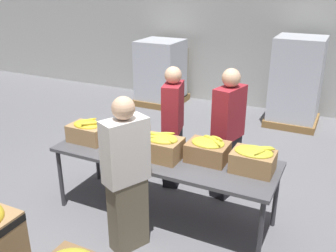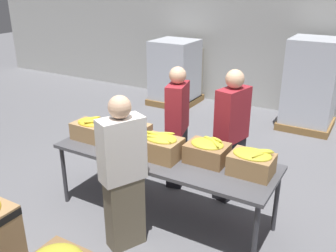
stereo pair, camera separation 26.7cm
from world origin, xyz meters
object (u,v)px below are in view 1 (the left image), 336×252
object	(u,v)px
banana_box_4	(253,159)
banana_box_1	(128,133)
sorting_table	(163,159)
volunteer_2	(173,128)
banana_box_2	(161,146)
pallet_stack_2	(296,82)
pallet_stack_0	(163,77)
volunteer_0	(228,135)
volunteer_1	(127,177)
banana_box_0	(88,131)
pallet_stack_1	(161,73)
banana_box_3	(208,149)

from	to	relation	value
banana_box_4	banana_box_1	bearing A→B (deg)	179.26
sorting_table	volunteer_2	distance (m)	0.79
banana_box_2	pallet_stack_2	world-z (taller)	pallet_stack_2
banana_box_1	pallet_stack_0	world-z (taller)	pallet_stack_0
pallet_stack_2	volunteer_2	bearing A→B (deg)	-110.00
banana_box_4	volunteer_0	size ratio (longest dim) A/B	0.26
banana_box_1	volunteer_1	distance (m)	0.86
banana_box_0	pallet_stack_0	size ratio (longest dim) A/B	0.38
sorting_table	pallet_stack_1	bearing A→B (deg)	117.60
banana_box_0	pallet_stack_2	distance (m)	4.24
banana_box_1	volunteer_1	world-z (taller)	volunteer_1
volunteer_1	pallet_stack_2	world-z (taller)	pallet_stack_2
sorting_table	banana_box_0	size ratio (longest dim) A/B	5.68
sorting_table	banana_box_4	size ratio (longest dim) A/B	5.93
banana_box_1	banana_box_3	distance (m)	1.00
banana_box_0	pallet_stack_1	size ratio (longest dim) A/B	0.32
banana_box_2	pallet_stack_1	world-z (taller)	pallet_stack_1
banana_box_3	sorting_table	bearing A→B (deg)	-169.67
banana_box_4	pallet_stack_1	bearing A→B (deg)	128.51
banana_box_3	volunteer_0	xyz separation A→B (m)	(0.00, 0.69, -0.10)
banana_box_0	pallet_stack_1	bearing A→B (deg)	104.59
banana_box_4	pallet_stack_0	distance (m)	4.82
sorting_table	volunteer_2	bearing A→B (deg)	107.77
pallet_stack_2	pallet_stack_0	bearing A→B (deg)	177.78
banana_box_0	banana_box_2	distance (m)	1.00
pallet_stack_0	pallet_stack_1	world-z (taller)	pallet_stack_1
sorting_table	banana_box_4	xyz separation A→B (m)	(0.98, 0.07, 0.18)
sorting_table	pallet_stack_0	size ratio (longest dim) A/B	2.13
banana_box_2	pallet_stack_2	bearing A→B (deg)	77.69
banana_box_4	banana_box_0	bearing A→B (deg)	-176.25
volunteer_0	pallet_stack_0	xyz separation A→B (m)	(-2.46, 3.09, -0.24)
sorting_table	pallet_stack_1	world-z (taller)	pallet_stack_1
pallet_stack_1	banana_box_2	bearing A→B (deg)	-62.69
volunteer_2	pallet_stack_0	world-z (taller)	volunteer_2
banana_box_4	pallet_stack_2	world-z (taller)	pallet_stack_2
banana_box_1	pallet_stack_0	bearing A→B (deg)	111.13
pallet_stack_0	volunteer_0	bearing A→B (deg)	-51.45
volunteer_1	pallet_stack_2	distance (m)	4.50
volunteer_1	pallet_stack_2	size ratio (longest dim) A/B	0.99
banana_box_0	banana_box_4	bearing A→B (deg)	3.75
banana_box_2	banana_box_4	world-z (taller)	banana_box_2
banana_box_1	pallet_stack_1	xyz separation A→B (m)	(-1.46, 3.69, -0.24)
banana_box_0	pallet_stack_0	bearing A→B (deg)	104.23
banana_box_0	banana_box_2	size ratio (longest dim) A/B	1.05
banana_box_2	volunteer_0	distance (m)	0.99
banana_box_0	banana_box_3	world-z (taller)	banana_box_0
banana_box_4	pallet_stack_0	world-z (taller)	pallet_stack_0
volunteer_1	pallet_stack_0	bearing A→B (deg)	48.54
banana_box_0	sorting_table	bearing A→B (deg)	3.49
banana_box_0	volunteer_2	world-z (taller)	volunteer_2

